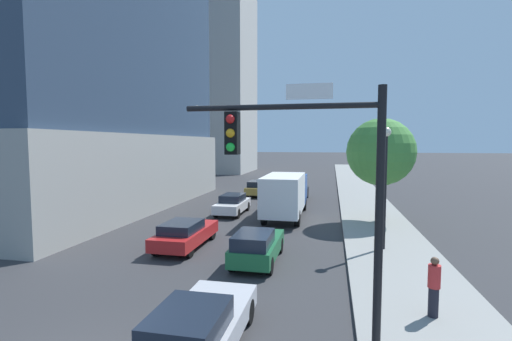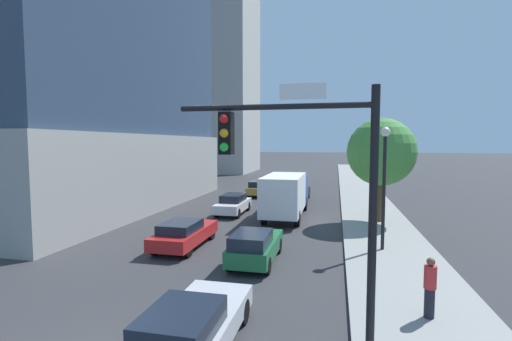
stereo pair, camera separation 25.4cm
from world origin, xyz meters
The scene contains 13 objects.
sidewalk centered at (8.04, 20.00, 0.07)m, with size 4.15×120.00×0.15m, color gray.
construction_building centered at (-16.39, 56.01, 19.34)m, with size 15.80×14.73×43.05m.
traffic_light_pole centered at (4.84, 2.50, 4.47)m, with size 4.80×0.48×6.34m.
street_lamp centered at (7.69, 11.30, 3.88)m, with size 0.44×0.44×5.67m.
street_tree centered at (8.27, 17.62, 4.53)m, with size 4.22×4.22×6.50m.
car_white centered at (-1.69, 18.66, 0.72)m, with size 1.75×4.28×1.41m.
car_green centered at (2.22, 8.51, 0.75)m, with size 1.72×4.17×1.48m.
car_silver centered at (2.22, 1.72, 0.71)m, with size 1.82×4.32×1.41m.
car_gold centered at (-1.69, 27.97, 0.75)m, with size 1.82×4.70×1.48m.
car_red centered at (-1.69, 10.06, 0.69)m, with size 1.84×4.57×1.34m.
car_black centered at (2.22, 25.78, 0.74)m, with size 1.91×4.65×1.45m.
box_truck centered at (2.22, 18.14, 1.72)m, with size 2.38×7.92×3.00m.
pedestrian_red_shirt centered at (8.16, 4.62, 1.04)m, with size 0.34×0.34×1.73m.
Camera 1 is at (5.26, -6.15, 5.09)m, focal length 25.30 mm.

